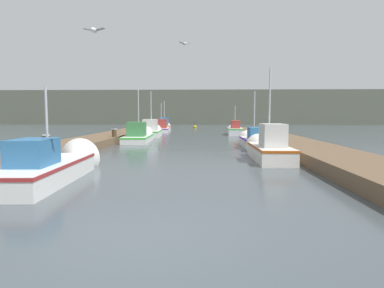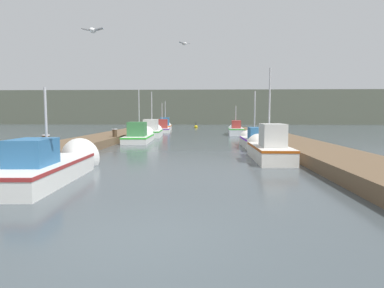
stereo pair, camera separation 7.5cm
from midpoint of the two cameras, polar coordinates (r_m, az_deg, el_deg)
The scene contains 18 objects.
ground_plane at distance 5.89m, azimuth -8.76°, elevation -15.88°, with size 200.00×200.00×0.00m.
dock_left at distance 22.76m, azimuth -17.00°, elevation 0.17°, with size 2.84×40.00×0.50m.
dock_right at distance 22.13m, azimuth 16.44°, elevation 0.05°, with size 2.84×40.00×0.50m.
distant_shore_ridge at distance 74.67m, azimuth 1.56°, elevation 6.03°, with size 120.00×16.00×6.77m.
fishing_boat_0 at distance 12.03m, azimuth -22.14°, elevation -3.34°, with size 1.93×6.12×3.40m.
fishing_boat_1 at distance 16.34m, azimuth 12.63°, elevation -0.66°, with size 1.51×5.41×4.51m.
fishing_boat_2 at distance 22.04m, azimuth 10.34°, elevation 0.56°, with size 1.41×6.10×3.85m.
fishing_boat_3 at distance 26.57m, azimuth -8.56°, elevation 1.36°, with size 1.98×6.16×4.54m.
fishing_boat_4 at distance 31.95m, azimuth -6.59°, elevation 2.16°, with size 2.00×5.52×4.63m.
fishing_boat_5 at distance 35.23m, azimuth 7.32°, elevation 2.38°, with size 1.61×6.17×3.22m.
fishing_boat_6 at distance 40.75m, azimuth -4.92°, elevation 2.66°, with size 2.25×6.17×3.97m.
fishing_boat_7 at distance 44.46m, azimuth -4.41°, elevation 2.98°, with size 1.72×4.92×4.14m.
mooring_piling_0 at distance 14.76m, azimuth -22.98°, elevation -1.00°, with size 0.29×0.29×1.28m.
mooring_piling_1 at distance 39.37m, azimuth -6.63°, elevation 3.01°, with size 0.37×0.37×1.42m.
mooring_piling_2 at distance 24.35m, azimuth -12.65°, elevation 1.25°, with size 0.36×0.36×1.06m.
channel_buoy at distance 51.17m, azimuth 0.70°, elevation 2.87°, with size 0.53×0.53×1.03m.
seagull_lead at distance 15.93m, azimuth -1.12°, elevation 16.38°, with size 0.50×0.44×0.12m.
seagull_1 at distance 9.23m, azimuth -16.00°, elevation 17.76°, with size 0.56×0.29×0.12m.
Camera 2 is at (1.13, -5.39, 2.10)m, focal length 32.00 mm.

